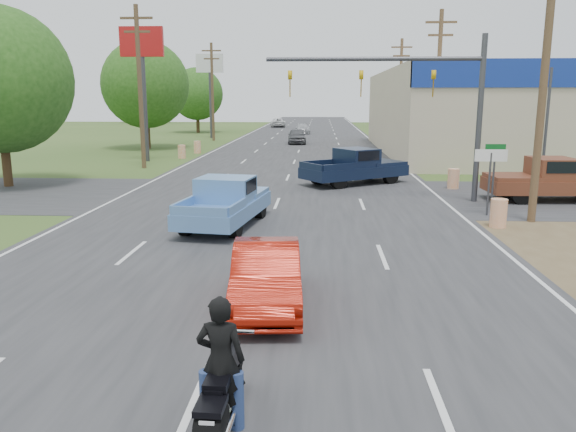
# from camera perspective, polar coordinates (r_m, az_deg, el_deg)

# --- Properties ---
(ground) EXTENTS (200.00, 200.00, 0.00)m
(ground) POSITION_cam_1_polar(r_m,az_deg,el_deg) (8.77, -9.60, -18.35)
(ground) COLOR #344E1F
(ground) RESTS_ON ground
(main_road) EXTENTS (15.00, 180.00, 0.02)m
(main_road) POSITION_cam_1_polar(r_m,az_deg,el_deg) (47.61, 1.10, 6.58)
(main_road) COLOR #2D2D30
(main_road) RESTS_ON ground
(cross_road) EXTENTS (120.00, 10.00, 0.02)m
(cross_road) POSITION_cam_1_polar(r_m,az_deg,el_deg) (25.81, -0.79, 2.09)
(cross_road) COLOR #2D2D30
(cross_road) RESTS_ON ground
(utility_pole_1) EXTENTS (2.00, 0.28, 10.00)m
(utility_pole_1) POSITION_cam_1_polar(r_m,az_deg,el_deg) (21.79, 24.63, 13.26)
(utility_pole_1) COLOR #4C3823
(utility_pole_1) RESTS_ON ground
(utility_pole_2) EXTENTS (2.00, 0.28, 10.00)m
(utility_pole_2) POSITION_cam_1_polar(r_m,az_deg,el_deg) (39.15, 14.99, 12.83)
(utility_pole_2) COLOR #4C3823
(utility_pole_2) RESTS_ON ground
(utility_pole_3) EXTENTS (2.00, 0.28, 10.00)m
(utility_pole_3) POSITION_cam_1_polar(r_m,az_deg,el_deg) (56.90, 11.32, 12.57)
(utility_pole_3) COLOR #4C3823
(utility_pole_3) RESTS_ON ground
(utility_pole_5) EXTENTS (2.00, 0.28, 10.00)m
(utility_pole_5) POSITION_cam_1_polar(r_m,az_deg,el_deg) (37.15, -14.83, 12.91)
(utility_pole_5) COLOR #4C3823
(utility_pole_5) RESTS_ON ground
(utility_pole_6) EXTENTS (2.00, 0.28, 10.00)m
(utility_pole_6) POSITION_cam_1_polar(r_m,az_deg,el_deg) (60.45, -7.69, 12.63)
(utility_pole_6) COLOR #4C3823
(utility_pole_6) RESTS_ON ground
(tree_1) EXTENTS (7.56, 7.56, 9.36)m
(tree_1) POSITION_cam_1_polar(r_m,az_deg,el_deg) (51.71, -14.31, 12.81)
(tree_1) COLOR #422D19
(tree_1) RESTS_ON ground
(tree_2) EXTENTS (6.72, 6.72, 8.32)m
(tree_2) POSITION_cam_1_polar(r_m,az_deg,el_deg) (75.10, -9.23, 12.14)
(tree_2) COLOR #422D19
(tree_2) RESTS_ON ground
(tree_5) EXTENTS (7.98, 7.98, 9.88)m
(tree_5) POSITION_cam_1_polar(r_m,az_deg,el_deg) (106.19, 19.11, 12.03)
(tree_5) COLOR #422D19
(tree_5) RESTS_ON ground
(tree_6) EXTENTS (8.82, 8.82, 10.92)m
(tree_6) POSITION_cam_1_polar(r_m,az_deg,el_deg) (107.22, -14.33, 12.63)
(tree_6) COLOR #422D19
(tree_6) RESTS_ON ground
(barrel_0) EXTENTS (0.56, 0.56, 1.00)m
(barrel_0) POSITION_cam_1_polar(r_m,az_deg,el_deg) (20.71, 20.60, 0.26)
(barrel_0) COLOR orange
(barrel_0) RESTS_ON ground
(barrel_1) EXTENTS (0.56, 0.56, 1.00)m
(barrel_1) POSITION_cam_1_polar(r_m,az_deg,el_deg) (28.90, 16.46, 3.64)
(barrel_1) COLOR orange
(barrel_1) RESTS_ON ground
(barrel_2) EXTENTS (0.56, 0.56, 1.00)m
(barrel_2) POSITION_cam_1_polar(r_m,az_deg,el_deg) (42.82, -10.74, 6.44)
(barrel_2) COLOR orange
(barrel_2) RESTS_ON ground
(barrel_3) EXTENTS (0.56, 0.56, 1.00)m
(barrel_3) POSITION_cam_1_polar(r_m,az_deg,el_deg) (46.63, -9.20, 6.92)
(barrel_3) COLOR orange
(barrel_3) RESTS_ON ground
(pole_sign_left_near) EXTENTS (3.00, 0.35, 9.20)m
(pole_sign_left_near) POSITION_cam_1_polar(r_m,az_deg,el_deg) (41.35, -14.58, 15.35)
(pole_sign_left_near) COLOR #3F3F44
(pole_sign_left_near) RESTS_ON ground
(pole_sign_left_far) EXTENTS (3.00, 0.35, 9.20)m
(pole_sign_left_far) POSITION_cam_1_polar(r_m,az_deg,el_deg) (64.62, -7.95, 14.21)
(pole_sign_left_far) COLOR #3F3F44
(pole_sign_left_far) RESTS_ON ground
(lane_sign) EXTENTS (1.20, 0.08, 2.52)m
(lane_sign) POSITION_cam_1_polar(r_m,az_deg,el_deg) (22.45, 19.86, 4.79)
(lane_sign) COLOR #3F3F44
(lane_sign) RESTS_ON ground
(street_name_sign) EXTENTS (0.80, 0.08, 2.61)m
(street_name_sign) POSITION_cam_1_polar(r_m,az_deg,el_deg) (24.08, 20.19, 4.50)
(street_name_sign) COLOR #3F3F44
(street_name_sign) RESTS_ON ground
(signal_mast) EXTENTS (9.12, 0.40, 7.00)m
(signal_mast) POSITION_cam_1_polar(r_m,az_deg,el_deg) (24.70, 12.94, 12.53)
(signal_mast) COLOR #3F3F44
(signal_mast) RESTS_ON ground
(red_convertible) EXTENTS (1.73, 4.15, 1.34)m
(red_convertible) POSITION_cam_1_polar(r_m,az_deg,el_deg) (12.04, -2.22, -6.15)
(red_convertible) COLOR #971306
(red_convertible) RESTS_ON ground
(motorcycle) EXTENTS (0.68, 2.21, 1.12)m
(motorcycle) POSITION_cam_1_polar(r_m,az_deg,el_deg) (7.89, -6.84, -17.79)
(motorcycle) COLOR black
(motorcycle) RESTS_ON ground
(rider) EXTENTS (0.67, 0.45, 1.79)m
(rider) POSITION_cam_1_polar(r_m,az_deg,el_deg) (7.75, -6.82, -15.03)
(rider) COLOR black
(rider) RESTS_ON ground
(blue_pickup) EXTENTS (2.76, 5.44, 1.72)m
(blue_pickup) POSITION_cam_1_polar(r_m,az_deg,el_deg) (19.71, -6.29, 1.50)
(blue_pickup) COLOR black
(blue_pickup) RESTS_ON ground
(navy_pickup) EXTENTS (5.84, 4.96, 1.86)m
(navy_pickup) POSITION_cam_1_polar(r_m,az_deg,el_deg) (29.51, 6.99, 5.06)
(navy_pickup) COLOR black
(navy_pickup) RESTS_ON ground
(brown_pickup) EXTENTS (5.76, 2.42, 1.88)m
(brown_pickup) POSITION_cam_1_polar(r_m,az_deg,el_deg) (26.95, 25.12, 3.40)
(brown_pickup) COLOR black
(brown_pickup) RESTS_ON ground
(distant_car_grey) EXTENTS (2.00, 4.45, 1.48)m
(distant_car_grey) POSITION_cam_1_polar(r_m,az_deg,el_deg) (55.83, 0.91, 8.11)
(distant_car_grey) COLOR #525357
(distant_car_grey) RESTS_ON ground
(distant_car_silver) EXTENTS (2.12, 4.36, 1.22)m
(distant_car_silver) POSITION_cam_1_polar(r_m,az_deg,el_deg) (72.13, 1.52, 8.85)
(distant_car_silver) COLOR #B0B1B5
(distant_car_silver) RESTS_ON ground
(distant_car_white) EXTENTS (2.75, 5.04, 1.34)m
(distant_car_white) POSITION_cam_1_polar(r_m,az_deg,el_deg) (88.52, -1.03, 9.45)
(distant_car_white) COLOR silver
(distant_car_white) RESTS_ON ground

